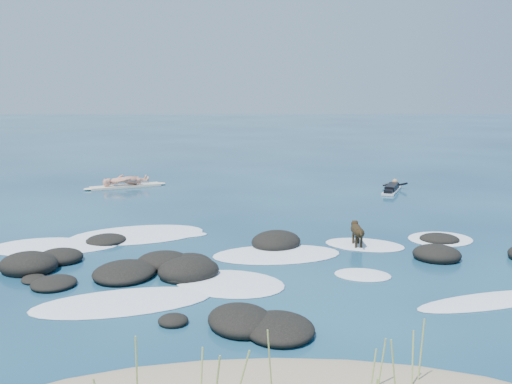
{
  "coord_description": "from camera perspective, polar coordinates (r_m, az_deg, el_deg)",
  "views": [
    {
      "loc": [
        -0.39,
        -14.47,
        4.29
      ],
      "look_at": [
        -0.19,
        4.0,
        0.9
      ],
      "focal_mm": 40.0,
      "sensor_mm": 36.0,
      "label": 1
    }
  ],
  "objects": [
    {
      "name": "ground",
      "position": [
        15.1,
        0.88,
        -6.11
      ],
      "size": [
        160.0,
        160.0,
        0.0
      ],
      "primitive_type": "plane",
      "color": "#0A2642",
      "rests_on": "ground"
    },
    {
      "name": "dune_grass",
      "position": [
        7.72,
        2.64,
        -18.31
      ],
      "size": [
        4.34,
        1.73,
        1.17
      ],
      "color": "#97AE54",
      "rests_on": "ground"
    },
    {
      "name": "reef_rocks",
      "position": [
        13.51,
        -5.6,
        -7.65
      ],
      "size": [
        14.74,
        7.65,
        0.61
      ],
      "color": "black",
      "rests_on": "ground"
    },
    {
      "name": "breaking_foam",
      "position": [
        14.89,
        -4.4,
        -6.33
      ],
      "size": [
        13.83,
        8.3,
        0.12
      ],
      "color": "white",
      "rests_on": "ground"
    },
    {
      "name": "standing_surfer_rig",
      "position": [
        25.35,
        -12.97,
        2.24
      ],
      "size": [
        3.4,
        1.85,
        2.05
      ],
      "rotation": [
        0.0,
        0.0,
        0.44
      ],
      "color": "#F3E1C2",
      "rests_on": "ground"
    },
    {
      "name": "paddling_surfer_rig",
      "position": [
        24.5,
        13.44,
        0.37
      ],
      "size": [
        1.48,
        2.36,
        0.42
      ],
      "rotation": [
        0.0,
        0.0,
        1.17
      ],
      "color": "silver",
      "rests_on": "ground"
    },
    {
      "name": "dog",
      "position": [
        15.76,
        10.08,
        -3.83
      ],
      "size": [
        0.29,
        1.09,
        0.69
      ],
      "rotation": [
        0.0,
        0.0,
        1.59
      ],
      "color": "black",
      "rests_on": "ground"
    }
  ]
}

